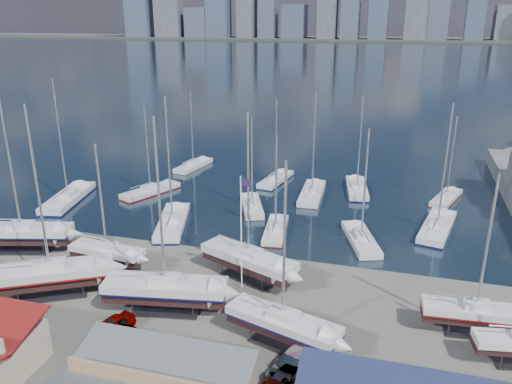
% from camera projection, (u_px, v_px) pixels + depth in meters
% --- Properties ---
extents(ground, '(1400.00, 1400.00, 0.00)m').
position_uv_depth(ground, '(229.00, 300.00, 47.64)').
color(ground, '#605E59').
rests_on(ground, ground).
extents(water, '(1400.00, 600.00, 0.40)m').
position_uv_depth(water, '(380.00, 58.00, 329.12)').
color(water, '#182A37').
rests_on(water, ground).
extents(far_shore, '(1400.00, 80.00, 2.20)m').
position_uv_depth(far_shore, '(391.00, 40.00, 564.74)').
color(far_shore, '#2D332D').
rests_on(far_shore, ground).
extents(skyline, '(639.14, 43.80, 107.69)m').
position_uv_depth(skyline, '(386.00, 4.00, 548.50)').
color(skyline, '#475166').
rests_on(skyline, far_shore).
extents(sailboat_cradle_0, '(11.62, 5.93, 17.93)m').
position_uv_depth(sailboat_cradle_0, '(22.00, 233.00, 57.06)').
color(sailboat_cradle_0, '#2D2D33').
rests_on(sailboat_cradle_0, ground).
extents(sailboat_cradle_1, '(11.69, 8.60, 18.56)m').
position_uv_depth(sailboat_cradle_1, '(51.00, 274.00, 47.84)').
color(sailboat_cradle_1, '#2D2D33').
rests_on(sailboat_cradle_1, ground).
extents(sailboat_cradle_2, '(8.46, 3.03, 13.71)m').
position_uv_depth(sailboat_cradle_2, '(107.00, 252.00, 53.00)').
color(sailboat_cradle_2, '#2D2D33').
rests_on(sailboat_cradle_2, ground).
extents(sailboat_cradle_3, '(11.65, 5.04, 18.05)m').
position_uv_depth(sailboat_cradle_3, '(165.00, 289.00, 45.29)').
color(sailboat_cradle_3, '#2D2D33').
rests_on(sailboat_cradle_3, ground).
extents(sailboat_cradle_4, '(10.97, 6.82, 17.26)m').
position_uv_depth(sailboat_cradle_4, '(249.00, 260.00, 50.89)').
color(sailboat_cradle_4, '#2D2D33').
rests_on(sailboat_cradle_4, ground).
extents(sailboat_cradle_5, '(10.13, 5.50, 15.79)m').
position_uv_depth(sailboat_cradle_5, '(283.00, 324.00, 40.42)').
color(sailboat_cradle_5, '#2D2D33').
rests_on(sailboat_cradle_5, ground).
extents(sailboat_cradle_6, '(8.94, 3.08, 14.34)m').
position_uv_depth(sailboat_cradle_6, '(476.00, 313.00, 41.98)').
color(sailboat_cradle_6, '#2D2D33').
rests_on(sailboat_cradle_6, ground).
extents(sailboat_moored_0, '(5.88, 12.90, 18.62)m').
position_uv_depth(sailboat_moored_0, '(68.00, 200.00, 72.86)').
color(sailboat_moored_0, black).
rests_on(sailboat_moored_0, water).
extents(sailboat_moored_1, '(6.58, 10.04, 14.64)m').
position_uv_depth(sailboat_moored_1, '(151.00, 192.00, 76.15)').
color(sailboat_moored_1, black).
rests_on(sailboat_moored_1, water).
extents(sailboat_moored_2, '(4.13, 9.59, 14.01)m').
position_uv_depth(sailboat_moored_2, '(193.00, 166.00, 89.22)').
color(sailboat_moored_2, black).
rests_on(sailboat_moored_2, water).
extents(sailboat_moored_3, '(6.57, 12.18, 17.54)m').
position_uv_depth(sailboat_moored_3, '(173.00, 224.00, 64.28)').
color(sailboat_moored_3, black).
rests_on(sailboat_moored_3, water).
extents(sailboat_moored_4, '(5.69, 9.38, 13.71)m').
position_uv_depth(sailboat_moored_4, '(252.00, 207.00, 70.13)').
color(sailboat_moored_4, black).
rests_on(sailboat_moored_4, water).
extents(sailboat_moored_5, '(4.18, 9.82, 14.23)m').
position_uv_depth(sailboat_moored_5, '(276.00, 181.00, 81.45)').
color(sailboat_moored_5, black).
rests_on(sailboat_moored_5, water).
extents(sailboat_moored_6, '(3.52, 9.04, 13.17)m').
position_uv_depth(sailboat_moored_6, '(275.00, 231.00, 62.20)').
color(sailboat_moored_6, black).
rests_on(sailboat_moored_6, water).
extents(sailboat_moored_7, '(3.47, 10.88, 16.25)m').
position_uv_depth(sailboat_moored_7, '(312.00, 195.00, 74.98)').
color(sailboat_moored_7, black).
rests_on(sailboat_moored_7, water).
extents(sailboat_moored_8, '(4.50, 10.69, 15.49)m').
position_uv_depth(sailboat_moored_8, '(357.00, 190.00, 77.20)').
color(sailboat_moored_8, black).
rests_on(sailboat_moored_8, water).
extents(sailboat_moored_9, '(5.61, 9.99, 14.54)m').
position_uv_depth(sailboat_moored_9, '(361.00, 240.00, 59.58)').
color(sailboat_moored_9, black).
rests_on(sailboat_moored_9, water).
extents(sailboat_moored_10, '(5.50, 11.72, 16.90)m').
position_uv_depth(sailboat_moored_10, '(437.00, 229.00, 62.88)').
color(sailboat_moored_10, black).
rests_on(sailboat_moored_10, water).
extents(sailboat_moored_11, '(5.31, 9.07, 13.10)m').
position_uv_depth(sailboat_moored_11, '(446.00, 199.00, 73.30)').
color(sailboat_moored_11, black).
rests_on(sailboat_moored_11, water).
extents(car_a, '(3.10, 4.95, 1.57)m').
position_uv_depth(car_a, '(110.00, 328.00, 42.03)').
color(car_a, gray).
rests_on(car_a, ground).
extents(car_b, '(4.26, 1.73, 1.38)m').
position_uv_depth(car_b, '(129.00, 338.00, 40.89)').
color(car_b, gray).
rests_on(car_b, ground).
extents(car_c, '(3.92, 5.24, 1.32)m').
position_uv_depth(car_c, '(287.00, 377.00, 36.45)').
color(car_c, gray).
rests_on(car_c, ground).
extents(car_d, '(3.98, 6.07, 1.64)m').
position_uv_depth(car_d, '(293.00, 363.00, 37.70)').
color(car_d, gray).
rests_on(car_d, ground).
extents(flagpole, '(1.04, 0.12, 11.73)m').
position_uv_depth(flagpole, '(242.00, 226.00, 47.45)').
color(flagpole, white).
rests_on(flagpole, ground).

